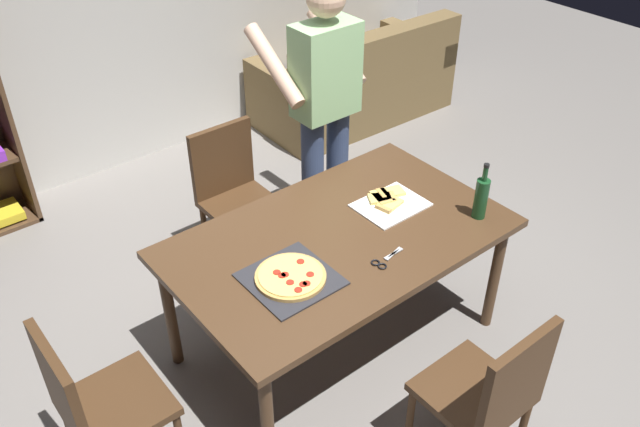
# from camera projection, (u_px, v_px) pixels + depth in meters

# --- Properties ---
(ground_plane) EXTENTS (12.00, 12.00, 0.00)m
(ground_plane) POSITION_uv_depth(u_px,v_px,m) (337.00, 340.00, 3.73)
(ground_plane) COLOR gray
(dining_table) EXTENTS (1.69, 1.03, 0.75)m
(dining_table) POSITION_uv_depth(u_px,v_px,m) (339.00, 246.00, 3.33)
(dining_table) COLOR #4C331E
(dining_table) RESTS_ON ground_plane
(chair_near_camera) EXTENTS (0.42, 0.42, 0.90)m
(chair_near_camera) POSITION_uv_depth(u_px,v_px,m) (490.00, 392.00, 2.80)
(chair_near_camera) COLOR #472D19
(chair_near_camera) RESTS_ON ground_plane
(chair_far_side) EXTENTS (0.42, 0.42, 0.90)m
(chair_far_side) POSITION_uv_depth(u_px,v_px,m) (233.00, 189.00, 4.06)
(chair_far_side) COLOR #472D19
(chair_far_side) RESTS_ON ground_plane
(chair_left_end) EXTENTS (0.42, 0.42, 0.90)m
(chair_left_end) POSITION_uv_depth(u_px,v_px,m) (94.00, 403.00, 2.75)
(chair_left_end) COLOR #472D19
(chair_left_end) RESTS_ON ground_plane
(couch) EXTENTS (1.72, 0.89, 0.85)m
(couch) POSITION_uv_depth(u_px,v_px,m) (357.00, 85.00, 5.78)
(couch) COLOR brown
(couch) RESTS_ON ground_plane
(person_serving_pizza) EXTENTS (0.55, 0.54, 1.75)m
(person_serving_pizza) POSITION_uv_depth(u_px,v_px,m) (324.00, 105.00, 3.92)
(person_serving_pizza) COLOR #38476B
(person_serving_pizza) RESTS_ON ground_plane
(pepperoni_pizza_on_tray) EXTENTS (0.39, 0.39, 0.04)m
(pepperoni_pizza_on_tray) POSITION_uv_depth(u_px,v_px,m) (291.00, 277.00, 3.01)
(pepperoni_pizza_on_tray) COLOR #2D2D33
(pepperoni_pizza_on_tray) RESTS_ON dining_table
(pizza_slices_on_towel) EXTENTS (0.36, 0.29, 0.03)m
(pizza_slices_on_towel) POSITION_uv_depth(u_px,v_px,m) (388.00, 202.00, 3.51)
(pizza_slices_on_towel) COLOR white
(pizza_slices_on_towel) RESTS_ON dining_table
(wine_bottle) EXTENTS (0.07, 0.07, 0.32)m
(wine_bottle) POSITION_uv_depth(u_px,v_px,m) (481.00, 197.00, 3.35)
(wine_bottle) COLOR #194723
(wine_bottle) RESTS_ON dining_table
(kitchen_scissors) EXTENTS (0.20, 0.09, 0.01)m
(kitchen_scissors) POSITION_uv_depth(u_px,v_px,m) (384.00, 260.00, 3.12)
(kitchen_scissors) COLOR silver
(kitchen_scissors) RESTS_ON dining_table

